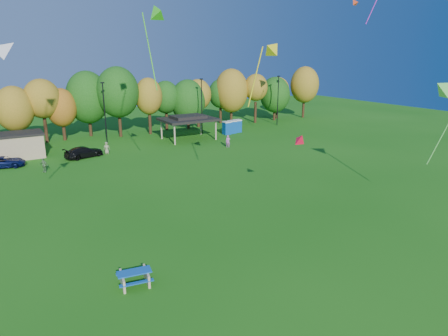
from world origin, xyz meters
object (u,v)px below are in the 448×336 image
porta_potties (232,127)px  car_c (3,162)px  car_d (84,152)px  picnic_table (135,277)px

porta_potties → car_c: size_ratio=0.79×
car_c → porta_potties: bearing=-72.9°
car_c → car_d: car_d is taller
car_c → picnic_table: bearing=-160.3°
porta_potties → picnic_table: size_ratio=1.72×
car_c → car_d: size_ratio=0.95×
picnic_table → car_d: size_ratio=0.44×
picnic_table → car_c: size_ratio=0.46×
porta_potties → picnic_table: porta_potties is taller
picnic_table → car_c: (-5.01, 32.13, 0.17)m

